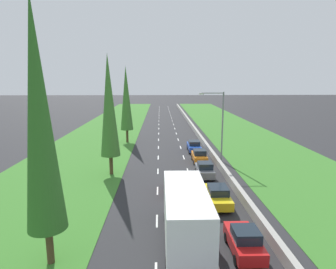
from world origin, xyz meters
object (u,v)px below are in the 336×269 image
at_px(street_light_mast, 220,122).
at_px(poplar_tree_third, 126,98).
at_px(poplar_tree_nearest, 39,117).
at_px(red_hatchback_centre_lane, 174,184).
at_px(blue_sedan_right_lane, 194,146).
at_px(poplar_tree_second, 109,106).
at_px(yellow_sedan_right_lane, 218,195).
at_px(orange_hatchback_right_lane, 199,156).
at_px(red_hatchback_right_lane, 244,241).
at_px(grey_hatchback_right_lane, 205,170).
at_px(white_box_truck_centre_lane, 185,215).

bearing_deg(street_light_mast, poplar_tree_third, 137.34).
distance_m(poplar_tree_nearest, street_light_mast, 25.24).
xyz_separation_m(red_hatchback_centre_lane, blue_sedan_right_lane, (3.71, 15.77, -0.02)).
xyz_separation_m(blue_sedan_right_lane, poplar_tree_second, (-10.51, -10.25, 6.88)).
distance_m(red_hatchback_centre_lane, poplar_tree_second, 11.12).
bearing_deg(yellow_sedan_right_lane, orange_hatchback_right_lane, 89.18).
bearing_deg(poplar_tree_nearest, red_hatchback_right_lane, 3.04).
bearing_deg(grey_hatchback_right_lane, white_box_truck_centre_lane, -104.13).
bearing_deg(poplar_tree_third, red_hatchback_centre_lane, -72.98).
height_order(white_box_truck_centre_lane, red_hatchback_centre_lane, white_box_truck_centre_lane).
bearing_deg(grey_hatchback_right_lane, poplar_tree_nearest, -127.30).
xyz_separation_m(red_hatchback_right_lane, poplar_tree_third, (-10.66, 32.35, 6.61)).
distance_m(orange_hatchback_right_lane, poplar_tree_second, 13.34).
distance_m(yellow_sedan_right_lane, blue_sedan_right_lane, 18.49).
relative_size(orange_hatchback_right_lane, street_light_mast, 0.43).
bearing_deg(white_box_truck_centre_lane, grey_hatchback_right_lane, 75.87).
distance_m(red_hatchback_right_lane, red_hatchback_centre_lane, 10.49).
bearing_deg(poplar_tree_nearest, poplar_tree_third, 88.70).
bearing_deg(poplar_tree_third, white_box_truck_centre_lane, -77.35).
xyz_separation_m(red_hatchback_right_lane, grey_hatchback_right_lane, (-0.23, 14.07, 0.00)).
bearing_deg(orange_hatchback_right_lane, poplar_tree_nearest, -119.15).
height_order(red_hatchback_centre_lane, poplar_tree_third, poplar_tree_third).
bearing_deg(poplar_tree_third, yellow_sedan_right_lane, -67.54).
height_order(orange_hatchback_right_lane, street_light_mast, street_light_mast).
bearing_deg(poplar_tree_third, red_hatchback_right_lane, -71.76).
bearing_deg(yellow_sedan_right_lane, street_light_mast, 78.08).
height_order(red_hatchback_centre_lane, street_light_mast, street_light_mast).
height_order(red_hatchback_right_lane, yellow_sedan_right_lane, red_hatchback_right_lane).
height_order(grey_hatchback_right_lane, poplar_tree_nearest, poplar_tree_nearest).
height_order(white_box_truck_centre_lane, poplar_tree_third, poplar_tree_third).
bearing_deg(white_box_truck_centre_lane, street_light_mast, 72.45).
relative_size(white_box_truck_centre_lane, poplar_tree_third, 0.73).
height_order(red_hatchback_right_lane, poplar_tree_second, poplar_tree_second).
distance_m(grey_hatchback_right_lane, red_hatchback_centre_lane, 5.54).
relative_size(red_hatchback_right_lane, blue_sedan_right_lane, 0.87).
height_order(orange_hatchback_right_lane, poplar_tree_third, poplar_tree_third).
bearing_deg(white_box_truck_centre_lane, yellow_sedan_right_lane, 61.85).
bearing_deg(red_hatchback_right_lane, poplar_tree_nearest, -176.96).
height_order(red_hatchback_right_lane, poplar_tree_third, poplar_tree_third).
distance_m(orange_hatchback_right_lane, street_light_mast, 5.11).
bearing_deg(red_hatchback_right_lane, street_light_mast, 82.79).
relative_size(red_hatchback_centre_lane, poplar_tree_nearest, 0.26).
bearing_deg(blue_sedan_right_lane, yellow_sedan_right_lane, -90.51).
xyz_separation_m(yellow_sedan_right_lane, orange_hatchback_right_lane, (0.18, 12.72, 0.02)).
distance_m(red_hatchback_right_lane, grey_hatchback_right_lane, 14.07).
xyz_separation_m(yellow_sedan_right_lane, poplar_tree_third, (-10.45, 25.27, 6.64)).
height_order(yellow_sedan_right_lane, orange_hatchback_right_lane, orange_hatchback_right_lane).
height_order(white_box_truck_centre_lane, poplar_tree_second, poplar_tree_second).
distance_m(yellow_sedan_right_lane, poplar_tree_nearest, 15.60).
relative_size(orange_hatchback_right_lane, blue_sedan_right_lane, 0.87).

